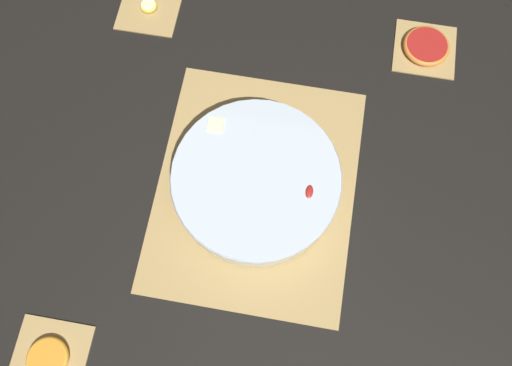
% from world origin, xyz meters
% --- Properties ---
extents(ground_plane, '(6.00, 6.00, 0.00)m').
position_xyz_m(ground_plane, '(0.00, 0.00, 0.00)').
color(ground_plane, black).
extents(bamboo_mat_center, '(0.44, 0.35, 0.01)m').
position_xyz_m(bamboo_mat_center, '(0.00, 0.00, 0.00)').
color(bamboo_mat_center, tan).
rests_on(bamboo_mat_center, ground_plane).
extents(coaster_mat_near_right, '(0.12, 0.12, 0.01)m').
position_xyz_m(coaster_mat_near_right, '(0.34, -0.28, 0.00)').
color(coaster_mat_near_right, tan).
rests_on(coaster_mat_near_right, ground_plane).
extents(coaster_mat_far_left, '(0.12, 0.12, 0.01)m').
position_xyz_m(coaster_mat_far_left, '(-0.34, 0.28, 0.00)').
color(coaster_mat_far_left, tan).
rests_on(coaster_mat_far_left, ground_plane).
extents(coaster_mat_far_right, '(0.12, 0.12, 0.01)m').
position_xyz_m(coaster_mat_far_right, '(0.34, 0.28, 0.00)').
color(coaster_mat_far_right, tan).
rests_on(coaster_mat_far_right, ground_plane).
extents(fruit_salad_bowl, '(0.29, 0.29, 0.07)m').
position_xyz_m(fruit_salad_bowl, '(0.00, 0.00, 0.04)').
color(fruit_salad_bowl, silver).
rests_on(fruit_salad_bowl, bamboo_mat_center).
extents(orange_slice_whole, '(0.07, 0.07, 0.01)m').
position_xyz_m(orange_slice_whole, '(-0.34, 0.28, 0.01)').
color(orange_slice_whole, orange).
rests_on(orange_slice_whole, coaster_mat_far_left).
extents(banana_coin_single, '(0.04, 0.04, 0.01)m').
position_xyz_m(banana_coin_single, '(0.34, 0.28, 0.01)').
color(banana_coin_single, '#F4EABC').
rests_on(banana_coin_single, coaster_mat_far_right).
extents(grapefruit_slice, '(0.09, 0.09, 0.01)m').
position_xyz_m(grapefruit_slice, '(0.34, -0.28, 0.01)').
color(grapefruit_slice, '#B2231E').
rests_on(grapefruit_slice, coaster_mat_near_right).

